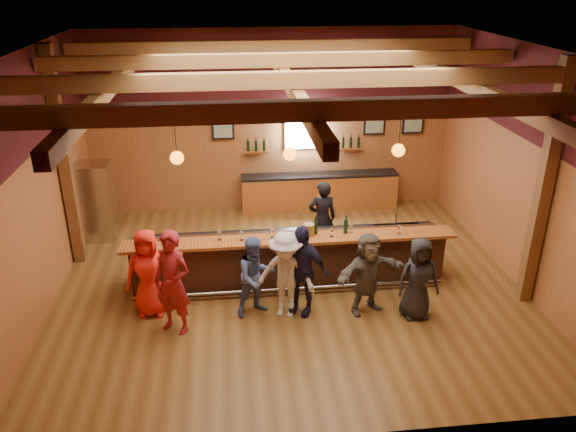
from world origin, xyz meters
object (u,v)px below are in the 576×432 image
Objects in this scene: customer_denim at (256,276)px; customer_white at (286,275)px; bar_counter at (290,257)px; ice_bucket at (309,230)px; bottle_a at (316,227)px; customer_dark at (418,279)px; customer_redvest at (173,283)px; bartender at (322,218)px; stainless_fridge at (98,201)px; back_bar_cabinet at (320,191)px; customer_navy at (301,270)px; customer_brown at (368,273)px; customer_orange at (149,273)px.

customer_white is (0.52, -0.12, 0.06)m from customer_denim.
bar_counter is 3.85× the size of customer_white.
bottle_a is (0.13, 0.04, 0.02)m from ice_bucket.
customer_dark is at bearing -38.29° from bottle_a.
customer_redvest reaches higher than ice_bucket.
bartender reaches higher than customer_dark.
stainless_fridge is at bearing 149.24° from bar_counter.
customer_denim reaches higher than bar_counter.
back_bar_cabinet is 2.32× the size of customer_navy.
customer_white is at bearing -120.18° from ice_bucket.
bar_counter is 18.04× the size of bottle_a.
customer_redvest is 1.12× the size of bartender.
customer_white is 1.05× the size of customer_brown.
customer_orange reaches higher than bottle_a.
customer_dark is at bearing 28.83° from customer_redvest.
customer_white is 0.95× the size of customer_navy.
bartender reaches higher than customer_white.
bottle_a is at bearing 15.63° from customer_orange.
stainless_fridge is 1.05× the size of customer_navy.
customer_redvest is (-2.14, -1.44, 0.41)m from bar_counter.
bottle_a is (0.68, 0.99, 0.43)m from customer_white.
customer_orange is 4.71× the size of bottle_a.
stainless_fridge is 1.07× the size of bartender.
customer_brown is (3.87, -0.36, -0.05)m from customer_orange.
customer_denim is at bearing 44.16° from customer_redvest.
customer_navy is 2.34m from bartender.
bar_counter is 3.50× the size of stainless_fridge.
bartender is (4.94, -1.35, -0.06)m from stainless_fridge.
customer_redvest is at bearing -141.81° from customer_navy.
customer_brown is at bearing -34.33° from stainless_fridge.
back_bar_cabinet is at bearing 77.54° from ice_bucket.
customer_navy reaches higher than customer_denim.
back_bar_cabinet is at bearing 79.35° from bottle_a.
back_bar_cabinet is 3.91m from bottle_a.
customer_orange reaches higher than customer_denim.
customer_orange reaches higher than customer_dark.
back_bar_cabinet is 2.22× the size of stainless_fridge.
bartender is at bearing 70.02° from ice_bucket.
customer_white reaches higher than bar_counter.
customer_navy is (0.28, 0.07, 0.04)m from customer_white.
customer_brown is at bearing 18.25° from customer_white.
customer_orange is 2.70m from customer_navy.
stainless_fridge reaches higher than bar_counter.
ice_bucket is (-0.92, 0.98, 0.45)m from customer_brown.
customer_denim is 6.62× the size of ice_bucket.
customer_redvest is at bearing -63.05° from stainless_fridge.
customer_redvest is 5.36× the size of bottle_a.
customer_dark is (2.11, -1.49, 0.24)m from bar_counter.
customer_navy is at bearing 32.83° from customer_white.
customer_orange is at bearing 158.64° from customer_redvest.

